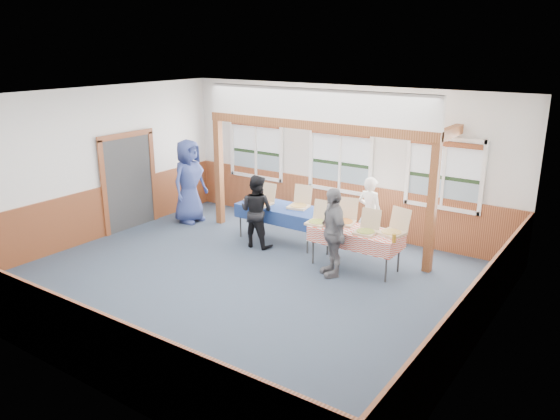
{
  "coord_description": "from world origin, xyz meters",
  "views": [
    {
      "loc": [
        5.56,
        -6.92,
        4.05
      ],
      "look_at": [
        0.09,
        1.0,
        1.09
      ],
      "focal_mm": 35.0,
      "sensor_mm": 36.0,
      "label": 1
    }
  ],
  "objects_px": {
    "woman_black": "(256,211)",
    "man_blue": "(189,181)",
    "table_left": "(281,209)",
    "table_right": "(356,233)",
    "person_grey": "(333,232)",
    "woman_white": "(370,213)"
  },
  "relations": [
    {
      "from": "man_blue",
      "to": "person_grey",
      "type": "height_order",
      "value": "man_blue"
    },
    {
      "from": "woman_black",
      "to": "person_grey",
      "type": "height_order",
      "value": "person_grey"
    },
    {
      "from": "man_blue",
      "to": "woman_white",
      "type": "bearing_deg",
      "value": -79.71
    },
    {
      "from": "woman_black",
      "to": "table_right",
      "type": "bearing_deg",
      "value": 178.86
    },
    {
      "from": "table_left",
      "to": "woman_black",
      "type": "relative_size",
      "value": 1.31
    },
    {
      "from": "woman_black",
      "to": "man_blue",
      "type": "bearing_deg",
      "value": -15.12
    },
    {
      "from": "table_right",
      "to": "person_grey",
      "type": "xyz_separation_m",
      "value": [
        -0.2,
        -0.52,
        0.12
      ]
    },
    {
      "from": "table_left",
      "to": "man_blue",
      "type": "distance_m",
      "value": 2.52
    },
    {
      "from": "woman_black",
      "to": "man_blue",
      "type": "distance_m",
      "value": 2.32
    },
    {
      "from": "woman_black",
      "to": "man_blue",
      "type": "height_order",
      "value": "man_blue"
    },
    {
      "from": "table_left",
      "to": "table_right",
      "type": "distance_m",
      "value": 2.02
    },
    {
      "from": "woman_white",
      "to": "woman_black",
      "type": "distance_m",
      "value": 2.3
    },
    {
      "from": "woman_black",
      "to": "table_left",
      "type": "bearing_deg",
      "value": -116.74
    },
    {
      "from": "woman_black",
      "to": "man_blue",
      "type": "xyz_separation_m",
      "value": [
        -2.27,
        0.43,
        0.22
      ]
    },
    {
      "from": "table_right",
      "to": "woman_white",
      "type": "xyz_separation_m",
      "value": [
        -0.26,
        1.11,
        0.05
      ]
    },
    {
      "from": "woman_white",
      "to": "table_right",
      "type": "bearing_deg",
      "value": 111.78
    },
    {
      "from": "woman_white",
      "to": "person_grey",
      "type": "distance_m",
      "value": 1.63
    },
    {
      "from": "woman_white",
      "to": "man_blue",
      "type": "distance_m",
      "value": 4.3
    },
    {
      "from": "table_right",
      "to": "person_grey",
      "type": "bearing_deg",
      "value": -122.29
    },
    {
      "from": "person_grey",
      "to": "table_right",
      "type": "bearing_deg",
      "value": 109.23
    },
    {
      "from": "person_grey",
      "to": "woman_white",
      "type": "bearing_deg",
      "value": 132.33
    },
    {
      "from": "table_left",
      "to": "table_right",
      "type": "bearing_deg",
      "value": -4.13
    }
  ]
}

